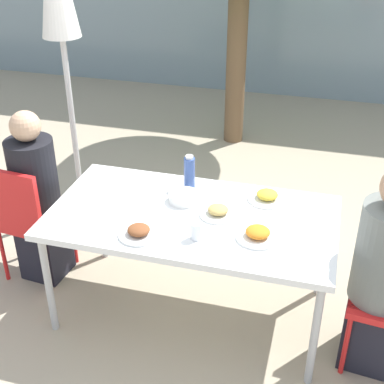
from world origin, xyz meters
name	(u,v)px	position (x,y,z in m)	size (l,w,h in m)	color
ground_plane	(192,309)	(0.00, 0.00, 0.00)	(24.00, 24.00, 0.00)	tan
dining_table	(192,222)	(0.00, 0.00, 0.67)	(1.66, 0.89, 0.72)	white
chair_left	(25,214)	(-1.14, 0.03, 0.52)	(0.44, 0.44, 0.88)	red
person_left	(38,202)	(-1.08, 0.11, 0.58)	(0.30, 0.30, 1.21)	black
person_right	(384,277)	(1.08, -0.12, 0.59)	(0.34, 0.34, 1.23)	black
closed_umbrella	(58,2)	(-1.21, 0.93, 1.68)	(0.36, 0.36, 2.31)	#333333
plate_0	(267,197)	(0.39, 0.28, 0.75)	(0.23, 0.23, 0.07)	white
plate_1	(218,212)	(0.15, 0.03, 0.75)	(0.22, 0.22, 0.06)	white
plate_2	(139,232)	(-0.22, -0.28, 0.75)	(0.22, 0.22, 0.06)	white
plate_3	(258,234)	(0.40, -0.14, 0.75)	(0.24, 0.24, 0.07)	white
bottle	(189,172)	(-0.10, 0.31, 0.83)	(0.07, 0.07, 0.22)	#334C8E
drinking_cup	(196,231)	(0.09, -0.23, 0.77)	(0.06, 0.06, 0.10)	white
salad_bowl	(184,197)	(-0.09, 0.13, 0.75)	(0.18, 0.18, 0.05)	white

